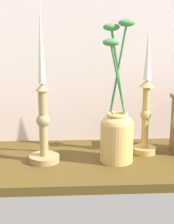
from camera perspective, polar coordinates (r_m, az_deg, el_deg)
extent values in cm
cube|color=#533E17|center=(103.09, -0.73, -8.25)|extent=(100.00, 36.00, 2.40)
cube|color=silver|center=(114.22, -1.21, 11.27)|extent=(120.00, 2.00, 65.00)
cylinder|color=tan|center=(108.38, 9.28, -6.13)|extent=(7.16, 7.16, 1.80)
cylinder|color=tan|center=(105.39, 9.49, -0.90)|extent=(2.06, 2.06, 18.61)
sphere|color=tan|center=(105.16, 9.51, -0.41)|extent=(3.30, 3.30, 3.30)
cone|color=tan|center=(103.31, 9.72, 4.64)|extent=(4.69, 4.69, 2.00)
cone|color=white|center=(102.32, 9.92, 9.50)|extent=(2.31, 2.31, 15.54)
cylinder|color=tan|center=(101.26, -6.97, -7.49)|extent=(8.62, 8.62, 1.80)
cylinder|color=tan|center=(98.03, -7.14, -1.89)|extent=(2.43, 2.43, 18.73)
sphere|color=tan|center=(97.79, -7.15, -1.36)|extent=(3.89, 3.89, 3.89)
cone|color=tan|center=(95.79, -7.32, 4.09)|extent=(3.73, 3.73, 2.00)
cone|color=silver|center=(94.57, -7.54, 11.04)|extent=(2.01, 2.01, 21.20)
cylinder|color=tan|center=(99.71, 4.84, -4.85)|extent=(9.34, 9.34, 11.39)
ellipsoid|color=tan|center=(98.05, 4.91, -1.69)|extent=(8.87, 8.87, 4.44)
torus|color=tan|center=(97.49, 4.93, -0.43)|extent=(6.06, 6.06, 0.92)
cylinder|color=#418A44|center=(95.31, 5.08, 6.48)|extent=(4.80, 2.16, 23.37)
ellipsoid|color=#418A44|center=(93.51, 3.99, 13.63)|extent=(4.40, 2.80, 2.00)
cylinder|color=#418A44|center=(95.24, 5.09, 6.81)|extent=(3.97, 4.20, 24.42)
ellipsoid|color=#418A44|center=(93.06, 6.48, 14.25)|extent=(4.40, 2.80, 2.00)
cylinder|color=#418A44|center=(95.56, 5.06, 5.35)|extent=(5.19, 5.24, 19.02)
ellipsoid|color=#418A44|center=(92.05, 3.93, 11.26)|extent=(4.40, 2.80, 2.00)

